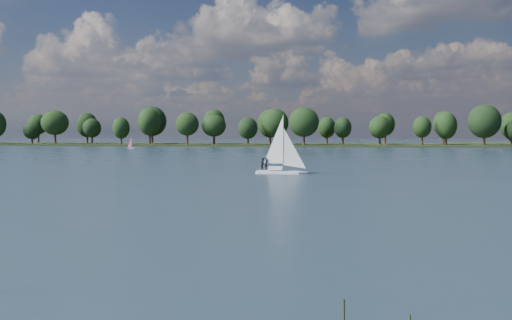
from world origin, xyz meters
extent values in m
plane|color=#233342|center=(0.00, 100.00, 0.00)|extent=(700.00, 700.00, 0.00)
cube|color=black|center=(0.00, 212.00, 0.00)|extent=(660.00, 40.00, 1.50)
cube|color=white|center=(-9.66, 54.33, 0.00)|extent=(6.65, 2.24, 0.77)
cube|color=white|center=(-9.66, 54.33, 0.77)|extent=(2.00, 1.27, 0.48)
cylinder|color=silver|center=(-9.66, 54.33, 4.38)|extent=(0.12, 0.12, 7.71)
imported|color=black|center=(-11.50, 54.57, 1.38)|extent=(0.52, 0.68, 1.66)
imported|color=black|center=(-11.89, 54.10, 1.38)|extent=(0.74, 0.89, 1.66)
cube|color=white|center=(-73.53, 166.49, 0.00)|extent=(2.66, 1.09, 0.42)
cylinder|color=silver|center=(-73.53, 166.49, 2.12)|extent=(0.08, 0.08, 3.77)
camera|label=1|loc=(-1.33, -24.69, 5.90)|focal=40.00mm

